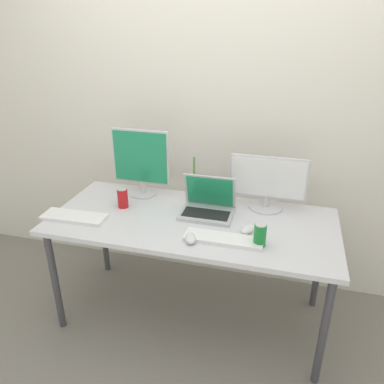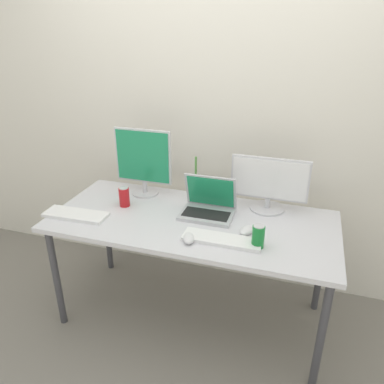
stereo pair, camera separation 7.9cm
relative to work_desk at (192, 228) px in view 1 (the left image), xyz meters
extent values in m
plane|color=gray|center=(0.00, 0.00, -0.68)|extent=(16.00, 16.00, 0.00)
cube|color=silver|center=(0.00, 0.59, 0.62)|extent=(7.00, 0.08, 2.60)
cylinder|color=#424247|center=(-0.79, -0.32, -0.32)|extent=(0.04, 0.04, 0.71)
cylinder|color=#424247|center=(0.79, -0.32, -0.32)|extent=(0.04, 0.04, 0.71)
cylinder|color=#424247|center=(-0.79, 0.32, -0.32)|extent=(0.04, 0.04, 0.71)
cylinder|color=#424247|center=(0.79, 0.32, -0.32)|extent=(0.04, 0.04, 0.71)
cube|color=silver|center=(0.00, 0.00, 0.05)|extent=(1.71, 0.76, 0.03)
cylinder|color=silver|center=(-0.42, 0.26, 0.07)|extent=(0.18, 0.18, 0.01)
cylinder|color=silver|center=(-0.42, 0.26, 0.11)|extent=(0.03, 0.03, 0.08)
cube|color=silver|center=(-0.42, 0.26, 0.33)|extent=(0.39, 0.02, 0.36)
cube|color=#1E8C59|center=(-0.42, 0.24, 0.33)|extent=(0.37, 0.01, 0.34)
cylinder|color=silver|center=(0.41, 0.27, 0.07)|extent=(0.22, 0.22, 0.01)
cylinder|color=silver|center=(0.41, 0.27, 0.10)|extent=(0.03, 0.03, 0.06)
cube|color=silver|center=(0.41, 0.27, 0.27)|extent=(0.47, 0.02, 0.27)
cube|color=white|center=(0.41, 0.26, 0.27)|extent=(0.45, 0.01, 0.24)
cube|color=#B7B7BC|center=(0.07, 0.07, 0.07)|extent=(0.32, 0.23, 0.02)
cube|color=black|center=(0.07, 0.05, 0.08)|extent=(0.28, 0.13, 0.00)
cube|color=#B7B7BC|center=(0.07, 0.15, 0.19)|extent=(0.32, 0.08, 0.22)
cube|color=#1E8C59|center=(0.07, 0.14, 0.19)|extent=(0.29, 0.06, 0.20)
cube|color=white|center=(0.23, -0.19, 0.07)|extent=(0.43, 0.13, 0.02)
cube|color=white|center=(-0.69, -0.18, 0.07)|extent=(0.40, 0.15, 0.02)
ellipsoid|color=silver|center=(0.34, -0.06, 0.08)|extent=(0.10, 0.13, 0.04)
ellipsoid|color=silver|center=(0.06, -0.24, 0.08)|extent=(0.09, 0.12, 0.04)
cylinder|color=#197F33|center=(0.42, -0.18, 0.12)|extent=(0.07, 0.07, 0.12)
cylinder|color=silver|center=(0.42, -0.18, 0.18)|extent=(0.06, 0.06, 0.00)
cylinder|color=red|center=(-0.47, 0.04, 0.12)|extent=(0.07, 0.07, 0.12)
cylinder|color=silver|center=(-0.47, 0.04, 0.18)|extent=(0.06, 0.06, 0.00)
cylinder|color=#B2D1B7|center=(-0.06, 0.28, 0.12)|extent=(0.08, 0.08, 0.11)
cylinder|color=#519342|center=(-0.06, 0.28, 0.27)|extent=(0.01, 0.01, 0.18)
camera|label=1|loc=(0.52, -1.91, 1.14)|focal=35.00mm
camera|label=2|loc=(0.60, -1.88, 1.14)|focal=35.00mm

